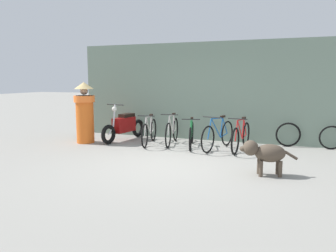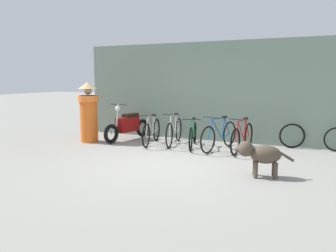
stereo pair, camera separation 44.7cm
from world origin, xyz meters
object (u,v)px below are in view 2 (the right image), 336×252
Objects in this scene: bicycle_3 at (219,136)px; spare_tire_left at (292,136)px; bicycle_1 at (174,131)px; bicycle_0 at (152,132)px; bicycle_2 at (193,135)px; bicycle_4 at (242,137)px; stray_dog at (260,154)px; motorcycle at (127,126)px; person_in_robes at (89,111)px.

spare_tire_left is at bearing 133.82° from bicycle_3.
bicycle_1 is at bearing -83.59° from bicycle_3.
bicycle_0 is 2.53× the size of spare_tire_left.
bicycle_2 is 1.28m from bicycle_4.
bicycle_0 reaches higher than stray_dog.
bicycle_4 is 0.90× the size of motorcycle.
person_in_robes is at bearing -86.55° from bicycle_0.
motorcycle is at bearing -100.86° from bicycle_1.
person_in_robes is 2.61× the size of spare_tire_left.
bicycle_0 is 0.97× the size of bicycle_1.
bicycle_3 is (1.31, -0.18, 0.00)m from bicycle_1.
stray_dog is (2.01, -2.00, 0.10)m from bicycle_2.
bicycle_2 is 3.04m from person_in_robes.
bicycle_3 is 0.90× the size of motorcycle.
stray_dog reaches higher than spare_tire_left.
bicycle_3 reaches higher than bicycle_2.
bicycle_3 is at bearing 74.54° from bicycle_2.
bicycle_0 is 1.02× the size of bicycle_2.
stray_dog is (1.29, -1.98, 0.07)m from bicycle_3.
bicycle_2 is 2.83m from stray_dog.
motorcycle is 1.18m from person_in_robes.
motorcycle is at bearing -109.62° from bicycle_2.
bicycle_1 is at bearing 156.40° from person_in_robes.
bicycle_1 reaches higher than spare_tire_left.
spare_tire_left is (2.38, 0.92, -0.00)m from bicycle_2.
motorcycle is 2.96× the size of spare_tire_left.
bicycle_0 is 3.70m from spare_tire_left.
bicycle_3 is 3.73m from person_in_robes.
bicycle_1 is 1.32m from bicycle_3.
bicycle_2 is at bearing 94.06° from motorcycle.
bicycle_2 reaches higher than spare_tire_left.
bicycle_0 is at bearing 83.93° from motorcycle.
bicycle_1 reaches higher than bicycle_4.
bicycle_2 is at bearing -77.33° from bicycle_3.
person_in_robes is at bearing -83.42° from bicycle_1.
bicycle_3 is 2.83m from motorcycle.
bicycle_0 reaches higher than bicycle_2.
bicycle_4 is 1.64× the size of stray_dog.
bicycle_3 is (1.90, 0.03, 0.02)m from bicycle_0.
bicycle_2 is at bearing 66.04° from bicycle_1.
bicycle_4 is (1.88, -0.15, -0.01)m from bicycle_1.
spare_tire_left is (1.67, 0.94, -0.04)m from bicycle_3.
bicycle_2 is at bearing -60.56° from stray_dog.
bicycle_3 is at bearing 80.39° from bicycle_0.
bicycle_3 is 1.92m from spare_tire_left.
bicycle_4 reaches higher than bicycle_0.
bicycle_4 reaches higher than stray_dog.
bicycle_1 is 0.99× the size of bicycle_3.
bicycle_3 is 1.65× the size of stray_dog.
stray_dog is (4.11, -2.22, 0.01)m from motorcycle.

